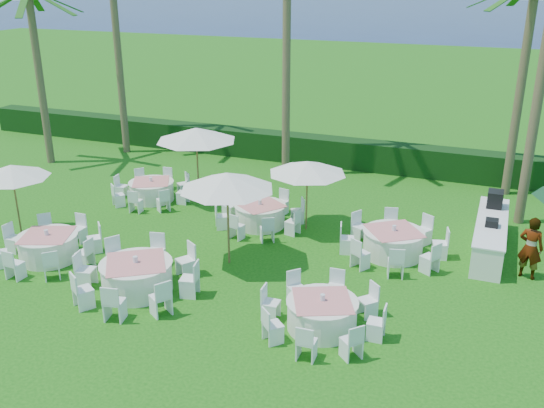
{
  "coord_description": "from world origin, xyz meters",
  "views": [
    {
      "loc": [
        7.86,
        -12.59,
        7.99
      ],
      "look_at": [
        1.61,
        3.49,
        1.3
      ],
      "focal_mm": 40.0,
      "sensor_mm": 36.0,
      "label": 1
    }
  ],
  "objects": [
    {
      "name": "ground",
      "position": [
        0.0,
        0.0,
        0.0
      ],
      "size": [
        120.0,
        120.0,
        0.0
      ],
      "primitive_type": "plane",
      "color": "#14560E",
      "rests_on": "ground"
    },
    {
      "name": "hedge",
      "position": [
        0.0,
        12.0,
        0.6
      ],
      "size": [
        34.0,
        1.0,
        1.2
      ],
      "primitive_type": "cube",
      "color": "black",
      "rests_on": "ground"
    },
    {
      "name": "ocean",
      "position": [
        0.0,
        102.0,
        0.0
      ],
      "size": [
        260.0,
        260.0,
        0.0
      ],
      "primitive_type": "plane",
      "color": "#061041",
      "rests_on": "ground"
    },
    {
      "name": "banquet_table_a",
      "position": [
        -4.11,
        0.05,
        0.4
      ],
      "size": [
        3.05,
        3.05,
        0.93
      ],
      "color": "white",
      "rests_on": "ground"
    },
    {
      "name": "banquet_table_b",
      "position": [
        -0.62,
        -0.64,
        0.44
      ],
      "size": [
        3.36,
        3.36,
        1.01
      ],
      "color": "white",
      "rests_on": "ground"
    },
    {
      "name": "banquet_table_c",
      "position": [
        4.47,
        -0.6,
        0.4
      ],
      "size": [
        2.98,
        2.98,
        0.91
      ],
      "color": "white",
      "rests_on": "ground"
    },
    {
      "name": "banquet_table_d",
      "position": [
        -3.91,
        5.39,
        0.38
      ],
      "size": [
        2.9,
        2.9,
        0.88
      ],
      "color": "white",
      "rests_on": "ground"
    },
    {
      "name": "banquet_table_e",
      "position": [
        0.74,
        4.63,
        0.39
      ],
      "size": [
        2.98,
        2.98,
        0.91
      ],
      "color": "white",
      "rests_on": "ground"
    },
    {
      "name": "banquet_table_f",
      "position": [
        5.29,
        3.98,
        0.42
      ],
      "size": [
        3.17,
        3.17,
        0.96
      ],
      "color": "white",
      "rests_on": "ground"
    },
    {
      "name": "umbrella_a",
      "position": [
        -6.04,
        1.02,
        2.19
      ],
      "size": [
        2.31,
        2.31,
        2.4
      ],
      "color": "brown",
      "rests_on": "ground"
    },
    {
      "name": "umbrella_b",
      "position": [
        0.95,
        1.73,
        2.53
      ],
      "size": [
        2.7,
        2.7,
        2.77
      ],
      "color": "brown",
      "rests_on": "ground"
    },
    {
      "name": "umbrella_c",
      "position": [
        -2.32,
        6.09,
        2.49
      ],
      "size": [
        2.92,
        2.92,
        2.73
      ],
      "color": "brown",
      "rests_on": "ground"
    },
    {
      "name": "umbrella_d",
      "position": [
        2.26,
        4.91,
        2.13
      ],
      "size": [
        2.53,
        2.53,
        2.34
      ],
      "color": "brown",
      "rests_on": "ground"
    },
    {
      "name": "buffet_table",
      "position": [
        7.95,
        5.39,
        0.53
      ],
      "size": [
        0.89,
        4.22,
        1.5
      ],
      "color": "white",
      "rests_on": "ground"
    },
    {
      "name": "staff_person",
      "position": [
        9.02,
        3.93,
        0.9
      ],
      "size": [
        0.75,
        0.59,
        1.79
      ],
      "primitive_type": "imported",
      "rotation": [
        0.0,
        0.0,
        2.87
      ],
      "color": "gray",
      "rests_on": "ground"
    },
    {
      "name": "palm_a",
      "position": [
        -8.45,
        10.51,
        6.09
      ],
      "size": [
        4.36,
        4.27,
        11.21
      ],
      "color": "brown",
      "rests_on": "ground"
    },
    {
      "name": "palm_c",
      "position": [
        -0.33,
        10.02,
        6.45
      ],
      "size": [
        4.17,
        4.4,
        11.93
      ],
      "color": "brown",
      "rests_on": "ground"
    },
    {
      "name": "palm_d",
      "position": [
        8.3,
        10.89,
        4.3
      ],
      "size": [
        4.38,
        4.22,
        7.71
      ],
      "color": "brown",
      "rests_on": "ground"
    },
    {
      "name": "palm_f",
      "position": [
        -10.64,
        7.87,
        4.08
      ],
      "size": [
        4.4,
        3.95,
        7.28
      ],
      "color": "brown",
      "rests_on": "ground"
    }
  ]
}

